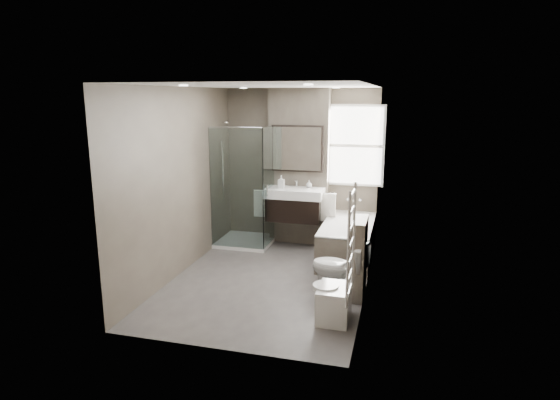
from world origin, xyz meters
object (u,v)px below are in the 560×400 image
(toilet, at_px, (338,268))
(bidet, at_px, (333,302))
(vanity, at_px, (294,204))
(bathtub, at_px, (348,239))

(toilet, xyz_separation_m, bidet, (0.04, -0.70, -0.15))
(toilet, height_order, bidet, toilet)
(vanity, distance_m, bidet, 2.66)
(vanity, relative_size, toilet, 1.33)
(vanity, height_order, toilet, vanity)
(vanity, height_order, bathtub, vanity)
(vanity, distance_m, toilet, 2.00)
(bathtub, distance_m, bidet, 2.08)
(bathtub, relative_size, toilet, 2.24)
(vanity, bearing_deg, bidet, -67.08)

